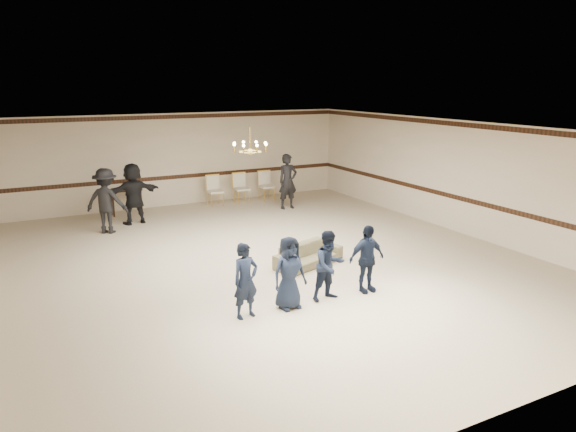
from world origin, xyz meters
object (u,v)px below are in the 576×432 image
boy_c (329,266)px  boy_b (289,273)px  boy_a (246,281)px  chandelier (250,139)px  settee (309,255)px  adult_mid (133,194)px  adult_right (288,182)px  boy_d (367,259)px  adult_left (106,201)px  console_table (126,202)px  banquet_chair_right (267,186)px  banquet_chair_mid (242,189)px  banquet_chair_left (215,191)px

boy_c → boy_b: bearing=175.2°
boy_a → chandelier: bearing=54.6°
boy_c → settee: size_ratio=0.81×
adult_mid → adult_right: (5.10, -0.40, 0.00)m
settee → adult_mid: size_ratio=0.93×
boy_d → adult_right: bearing=74.3°
boy_b → adult_right: bearing=58.1°
chandelier → boy_b: chandelier is taller
boy_a → boy_b: (0.90, 0.00, 0.00)m
boy_b → adult_mid: (-1.29, 7.78, 0.23)m
settee → adult_right: 5.90m
chandelier → adult_left: bearing=131.8°
boy_c → console_table: bearing=98.7°
chandelier → boy_a: chandelier is taller
boy_b → console_table: bearing=93.4°
settee → boy_a: bearing=-159.0°
boy_d → banquet_chair_right: size_ratio=1.34×
boy_c → adult_mid: size_ratio=0.76×
settee → banquet_chair_right: 7.25m
adult_mid → banquet_chair_right: 5.15m
boy_c → console_table: size_ratio=1.42×
boy_a → console_table: boy_a is taller
adult_left → banquet_chair_right: 6.20m
chandelier → boy_d: bearing=-75.4°
banquet_chair_mid → console_table: (-4.00, 0.20, -0.11)m
boy_c → adult_left: bearing=108.8°
boy_d → boy_a: bearing=179.6°
banquet_chair_right → console_table: (-5.00, 0.20, -0.11)m
adult_right → banquet_chair_mid: size_ratio=1.78×
boy_a → banquet_chair_left: boy_a is taller
settee → adult_mid: (-2.84, 5.81, 0.68)m
chandelier → banquet_chair_left: bearing=80.3°
settee → banquet_chair_left: size_ratio=1.66×
chandelier → banquet_chair_right: (2.89, 5.18, -2.35)m
banquet_chair_mid → boy_b: bearing=-102.2°
boy_b → adult_left: bearing=102.6°
boy_c → settee: bearing=66.9°
boy_d → settee: size_ratio=0.81×
adult_right → adult_left: bearing=-177.5°
adult_right → boy_a: bearing=-122.9°
banquet_chair_left → console_table: bearing=176.6°
boy_d → console_table: 9.59m
chandelier → boy_d: chandelier is taller
chandelier → boy_c: 4.28m
adult_mid → banquet_chair_left: 3.24m
boy_c → adult_right: bearing=63.7°
chandelier → adult_left: chandelier is taller
boy_a → adult_left: size_ratio=0.76×
settee → console_table: 7.65m
adult_mid → console_table: (0.02, 1.30, -0.52)m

